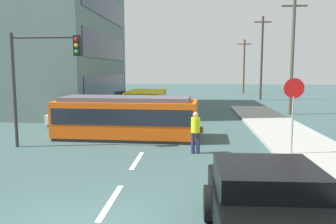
{
  "coord_description": "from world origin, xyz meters",
  "views": [
    {
      "loc": [
        2.11,
        -6.26,
        3.36
      ],
      "look_at": [
        0.89,
        9.26,
        1.41
      ],
      "focal_mm": 36.81,
      "sensor_mm": 36.0,
      "label": 1
    }
  ],
  "objects_px": {
    "traffic_light_mast": "(41,67)",
    "utility_pole_mid": "(292,54)",
    "parked_sedan_mid": "(73,114)",
    "stop_sign": "(293,100)",
    "parked_sedan_far": "(108,103)",
    "utility_pole_distant": "(244,65)",
    "parked_sedan_furthest": "(122,96)",
    "utility_pole_far": "(262,57)",
    "pedestrian_crossing": "(196,130)",
    "pickup_truck_parked": "(272,215)",
    "streetcar_tram": "(127,117)",
    "city_bus": "(147,101)"
  },
  "relations": [
    {
      "from": "streetcar_tram",
      "to": "traffic_light_mast",
      "type": "height_order",
      "value": "traffic_light_mast"
    },
    {
      "from": "parked_sedan_far",
      "to": "pickup_truck_parked",
      "type": "bearing_deg",
      "value": -68.31
    },
    {
      "from": "parked_sedan_mid",
      "to": "utility_pole_distant",
      "type": "bearing_deg",
      "value": 63.12
    },
    {
      "from": "parked_sedan_mid",
      "to": "utility_pole_far",
      "type": "bearing_deg",
      "value": 50.97
    },
    {
      "from": "parked_sedan_mid",
      "to": "pedestrian_crossing",
      "type": "bearing_deg",
      "value": -42.32
    },
    {
      "from": "city_bus",
      "to": "parked_sedan_mid",
      "type": "xyz_separation_m",
      "value": [
        -3.92,
        -4.29,
        -0.4
      ]
    },
    {
      "from": "utility_pole_distant",
      "to": "traffic_light_mast",
      "type": "bearing_deg",
      "value": -111.1
    },
    {
      "from": "parked_sedan_mid",
      "to": "utility_pole_mid",
      "type": "distance_m",
      "value": 15.97
    },
    {
      "from": "streetcar_tram",
      "to": "parked_sedan_mid",
      "type": "xyz_separation_m",
      "value": [
        -4.11,
        3.96,
        -0.43
      ]
    },
    {
      "from": "parked_sedan_furthest",
      "to": "utility_pole_far",
      "type": "height_order",
      "value": "utility_pole_far"
    },
    {
      "from": "pedestrian_crossing",
      "to": "traffic_light_mast",
      "type": "xyz_separation_m",
      "value": [
        -6.51,
        0.55,
        2.48
      ]
    },
    {
      "from": "parked_sedan_furthest",
      "to": "utility_pole_far",
      "type": "bearing_deg",
      "value": 16.55
    },
    {
      "from": "parked_sedan_far",
      "to": "utility_pole_far",
      "type": "height_order",
      "value": "utility_pole_far"
    },
    {
      "from": "pedestrian_crossing",
      "to": "traffic_light_mast",
      "type": "relative_size",
      "value": 0.34
    },
    {
      "from": "parked_sedan_far",
      "to": "traffic_light_mast",
      "type": "height_order",
      "value": "traffic_light_mast"
    },
    {
      "from": "streetcar_tram",
      "to": "traffic_light_mast",
      "type": "xyz_separation_m",
      "value": [
        -3.16,
        -2.28,
        2.38
      ]
    },
    {
      "from": "traffic_light_mast",
      "to": "utility_pole_far",
      "type": "bearing_deg",
      "value": 60.65
    },
    {
      "from": "pickup_truck_parked",
      "to": "stop_sign",
      "type": "height_order",
      "value": "stop_sign"
    },
    {
      "from": "parked_sedan_far",
      "to": "utility_pole_far",
      "type": "distance_m",
      "value": 18.52
    },
    {
      "from": "parked_sedan_furthest",
      "to": "utility_pole_distant",
      "type": "xyz_separation_m",
      "value": [
        13.94,
        14.03,
        3.2
      ]
    },
    {
      "from": "streetcar_tram",
      "to": "city_bus",
      "type": "xyz_separation_m",
      "value": [
        -0.19,
        8.26,
        -0.03
      ]
    },
    {
      "from": "city_bus",
      "to": "stop_sign",
      "type": "relative_size",
      "value": 1.8
    },
    {
      "from": "city_bus",
      "to": "traffic_light_mast",
      "type": "bearing_deg",
      "value": -105.74
    },
    {
      "from": "city_bus",
      "to": "utility_pole_far",
      "type": "height_order",
      "value": "utility_pole_far"
    },
    {
      "from": "parked_sedan_far",
      "to": "stop_sign",
      "type": "bearing_deg",
      "value": -52.17
    },
    {
      "from": "pedestrian_crossing",
      "to": "stop_sign",
      "type": "distance_m",
      "value": 3.88
    },
    {
      "from": "pedestrian_crossing",
      "to": "utility_pole_mid",
      "type": "xyz_separation_m",
      "value": [
        6.99,
        12.45,
        3.46
      ]
    },
    {
      "from": "parked_sedan_furthest",
      "to": "utility_pole_mid",
      "type": "xyz_separation_m",
      "value": [
        14.35,
        -8.01,
        3.78
      ]
    },
    {
      "from": "city_bus",
      "to": "traffic_light_mast",
      "type": "distance_m",
      "value": 11.21
    },
    {
      "from": "traffic_light_mast",
      "to": "utility_pole_mid",
      "type": "bearing_deg",
      "value": 41.39
    },
    {
      "from": "utility_pole_mid",
      "to": "stop_sign",
      "type": "bearing_deg",
      "value": -104.68
    },
    {
      "from": "utility_pole_far",
      "to": "pedestrian_crossing",
      "type": "bearing_deg",
      "value": -106.02
    },
    {
      "from": "parked_sedan_furthest",
      "to": "pedestrian_crossing",
      "type": "bearing_deg",
      "value": -70.23
    },
    {
      "from": "city_bus",
      "to": "parked_sedan_furthest",
      "type": "relative_size",
      "value": 1.21
    },
    {
      "from": "parked_sedan_far",
      "to": "stop_sign",
      "type": "xyz_separation_m",
      "value": [
        10.7,
        -13.78,
        1.57
      ]
    },
    {
      "from": "parked_sedan_mid",
      "to": "parked_sedan_far",
      "type": "relative_size",
      "value": 0.91
    },
    {
      "from": "utility_pole_distant",
      "to": "pedestrian_crossing",
      "type": "bearing_deg",
      "value": -100.81
    },
    {
      "from": "stop_sign",
      "to": "utility_pole_mid",
      "type": "distance_m",
      "value": 13.33
    },
    {
      "from": "utility_pole_mid",
      "to": "parked_sedan_mid",
      "type": "bearing_deg",
      "value": -158.62
    },
    {
      "from": "streetcar_tram",
      "to": "city_bus",
      "type": "relative_size",
      "value": 1.32
    },
    {
      "from": "streetcar_tram",
      "to": "utility_pole_mid",
      "type": "xyz_separation_m",
      "value": [
        10.34,
        9.62,
        3.35
      ]
    },
    {
      "from": "parked_sedan_furthest",
      "to": "utility_pole_mid",
      "type": "relative_size",
      "value": 0.51
    },
    {
      "from": "parked_sedan_far",
      "to": "traffic_light_mast",
      "type": "xyz_separation_m",
      "value": [
        0.53,
        -12.95,
        2.8
      ]
    },
    {
      "from": "utility_pole_far",
      "to": "stop_sign",
      "type": "bearing_deg",
      "value": -97.84
    },
    {
      "from": "utility_pole_distant",
      "to": "parked_sedan_furthest",
      "type": "bearing_deg",
      "value": -134.82
    },
    {
      "from": "city_bus",
      "to": "utility_pole_far",
      "type": "xyz_separation_m",
      "value": [
        10.64,
        13.67,
        3.62
      ]
    },
    {
      "from": "utility_pole_far",
      "to": "parked_sedan_mid",
      "type": "bearing_deg",
      "value": -129.03
    },
    {
      "from": "city_bus",
      "to": "streetcar_tram",
      "type": "bearing_deg",
      "value": -88.71
    },
    {
      "from": "streetcar_tram",
      "to": "pedestrian_crossing",
      "type": "relative_size",
      "value": 4.12
    },
    {
      "from": "streetcar_tram",
      "to": "traffic_light_mast",
      "type": "distance_m",
      "value": 4.56
    }
  ]
}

